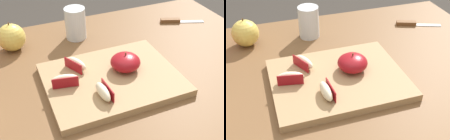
% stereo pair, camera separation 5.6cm
% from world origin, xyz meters
% --- Properties ---
extents(dining_table, '(1.11, 0.78, 0.76)m').
position_xyz_m(dining_table, '(0.00, 0.00, 0.64)').
color(dining_table, brown).
rests_on(dining_table, ground_plane).
extents(cutting_board, '(0.35, 0.27, 0.02)m').
position_xyz_m(cutting_board, '(0.01, -0.03, 0.77)').
color(cutting_board, '#A37F56').
rests_on(cutting_board, dining_table).
extents(apple_half_skin_up, '(0.08, 0.08, 0.05)m').
position_xyz_m(apple_half_skin_up, '(0.05, -0.01, 0.81)').
color(apple_half_skin_up, maroon).
rests_on(apple_half_skin_up, cutting_board).
extents(apple_wedge_middle, '(0.05, 0.07, 0.03)m').
position_xyz_m(apple_wedge_middle, '(-0.07, 0.04, 0.80)').
color(apple_wedge_middle, beige).
rests_on(apple_wedge_middle, cutting_board).
extents(apple_wedge_right, '(0.03, 0.07, 0.03)m').
position_xyz_m(apple_wedge_right, '(-0.04, -0.09, 0.80)').
color(apple_wedge_right, beige).
rests_on(apple_wedge_right, cutting_board).
extents(apple_wedge_back, '(0.07, 0.04, 0.03)m').
position_xyz_m(apple_wedge_back, '(-0.12, -0.01, 0.80)').
color(apple_wedge_back, beige).
rests_on(apple_wedge_back, cutting_board).
extents(paring_knife, '(0.16, 0.08, 0.01)m').
position_xyz_m(paring_knife, '(0.36, 0.22, 0.77)').
color(paring_knife, silver).
rests_on(paring_knife, dining_table).
extents(whole_apple_golden, '(0.09, 0.09, 0.09)m').
position_xyz_m(whole_apple_golden, '(-0.21, 0.25, 0.80)').
color(whole_apple_golden, '#DBBC51').
rests_on(whole_apple_golden, dining_table).
extents(drinking_glass_water, '(0.07, 0.07, 0.10)m').
position_xyz_m(drinking_glass_water, '(-0.01, 0.25, 0.81)').
color(drinking_glass_water, silver).
rests_on(drinking_glass_water, dining_table).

